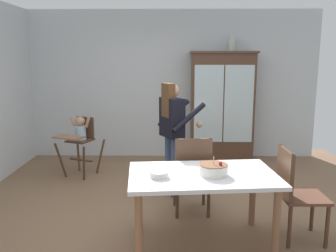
# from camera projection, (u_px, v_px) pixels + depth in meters

# --- Properties ---
(ground_plane) EXTENTS (6.24, 6.24, 0.00)m
(ground_plane) POSITION_uv_depth(u_px,v_px,m) (171.00, 214.00, 4.33)
(ground_plane) COLOR brown
(wall_back) EXTENTS (5.32, 0.06, 2.70)m
(wall_back) POSITION_uv_depth(u_px,v_px,m) (172.00, 85.00, 6.65)
(wall_back) COLOR silver
(wall_back) RESTS_ON ground_plane
(china_cabinet) EXTENTS (1.16, 0.48, 1.96)m
(china_cabinet) POSITION_uv_depth(u_px,v_px,m) (222.00, 107.00, 6.45)
(china_cabinet) COLOR #4C3323
(china_cabinet) RESTS_ON ground_plane
(ceramic_vase) EXTENTS (0.13, 0.13, 0.27)m
(ceramic_vase) POSITION_uv_depth(u_px,v_px,m) (232.00, 44.00, 6.24)
(ceramic_vase) COLOR #B2B7B2
(ceramic_vase) RESTS_ON china_cabinet
(high_chair_with_toddler) EXTENTS (0.75, 0.82, 0.95)m
(high_chair_with_toddler) POSITION_uv_depth(u_px,v_px,m) (80.00, 135.00, 5.64)
(high_chair_with_toddler) COLOR #4C3323
(high_chair_with_toddler) RESTS_ON ground_plane
(adult_person) EXTENTS (0.66, 0.65, 1.53)m
(adult_person) POSITION_uv_depth(u_px,v_px,m) (172.00, 126.00, 4.77)
(adult_person) COLOR #3D4C6B
(adult_person) RESTS_ON ground_plane
(dining_table) EXTENTS (1.52, 1.02, 0.74)m
(dining_table) POSITION_uv_depth(u_px,v_px,m) (202.00, 183.00, 3.55)
(dining_table) COLOR silver
(dining_table) RESTS_ON ground_plane
(birthday_cake) EXTENTS (0.28, 0.28, 0.19)m
(birthday_cake) POSITION_uv_depth(u_px,v_px,m) (213.00, 169.00, 3.48)
(birthday_cake) COLOR white
(birthday_cake) RESTS_ON dining_table
(serving_bowl) EXTENTS (0.18, 0.18, 0.05)m
(serving_bowl) POSITION_uv_depth(u_px,v_px,m) (159.00, 174.00, 3.42)
(serving_bowl) COLOR silver
(serving_bowl) RESTS_ON dining_table
(dining_chair_far_side) EXTENTS (0.47, 0.47, 0.96)m
(dining_chair_far_side) POSITION_uv_depth(u_px,v_px,m) (192.00, 170.00, 4.22)
(dining_chair_far_side) COLOR #4C3323
(dining_chair_far_side) RESTS_ON ground_plane
(dining_chair_right_end) EXTENTS (0.45, 0.45, 0.96)m
(dining_chair_right_end) POSITION_uv_depth(u_px,v_px,m) (294.00, 188.00, 3.65)
(dining_chair_right_end) COLOR #4C3323
(dining_chair_right_end) RESTS_ON ground_plane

